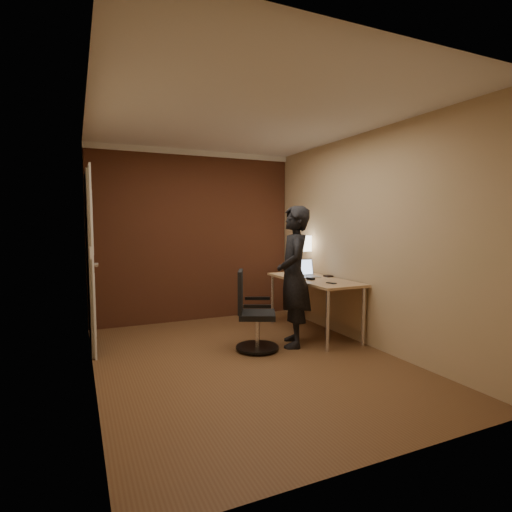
% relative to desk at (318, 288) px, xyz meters
% --- Properties ---
extents(room, '(4.00, 4.00, 4.00)m').
position_rel_desk_xyz_m(room, '(-1.53, 0.97, 0.77)').
color(room, brown).
rests_on(room, ground).
extents(desk, '(0.60, 1.50, 0.73)m').
position_rel_desk_xyz_m(desk, '(0.00, 0.00, 0.00)').
color(desk, tan).
rests_on(desk, ground).
extents(desk_lamp, '(0.22, 0.22, 0.54)m').
position_rel_desk_xyz_m(desk_lamp, '(0.06, 0.55, 0.55)').
color(desk_lamp, silver).
rests_on(desk_lamp, desk).
extents(laptop, '(0.34, 0.27, 0.23)m').
position_rel_desk_xyz_m(laptop, '(-0.12, 0.16, 0.19)').
color(laptop, silver).
rests_on(laptop, desk).
extents(mouse, '(0.08, 0.11, 0.03)m').
position_rel_desk_xyz_m(mouse, '(-0.18, -0.10, 0.14)').
color(mouse, black).
rests_on(mouse, desk).
extents(phone, '(0.09, 0.13, 0.01)m').
position_rel_desk_xyz_m(phone, '(-0.12, -0.46, 0.13)').
color(phone, black).
rests_on(phone, desk).
extents(wallet, '(0.09, 0.11, 0.02)m').
position_rel_desk_xyz_m(wallet, '(0.18, 0.03, 0.14)').
color(wallet, black).
rests_on(wallet, desk).
extents(office_chair, '(0.53, 0.57, 0.89)m').
position_rel_desk_xyz_m(office_chair, '(-1.08, -0.30, -0.21)').
color(office_chair, black).
rests_on(office_chair, ground).
extents(person, '(0.61, 0.71, 1.64)m').
position_rel_desk_xyz_m(person, '(-0.55, -0.32, 0.22)').
color(person, black).
rests_on(person, ground).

